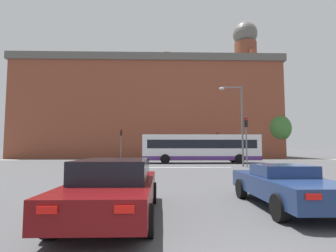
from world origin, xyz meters
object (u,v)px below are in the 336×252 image
traffic_light_far_right (218,141)px  street_lamp_junction (238,117)px  car_roadster_right (285,185)px  traffic_light_far_left (121,140)px  pedestrian_waiting (189,153)px  bus_crossing_lead (201,148)px  traffic_light_near_right (246,134)px  car_saloon_left (114,187)px

traffic_light_far_right → street_lamp_junction: street_lamp_junction is taller
car_roadster_right → traffic_light_far_left: size_ratio=1.14×
traffic_light_far_left → street_lamp_junction: (12.26, -11.52, 1.72)m
traffic_light_far_right → pedestrian_waiting: (-3.78, 0.92, -1.54)m
bus_crossing_lead → pedestrian_waiting: bearing=3.6°
traffic_light_near_right → street_lamp_junction: bearing=134.9°
traffic_light_far_left → traffic_light_near_right: 17.57m
traffic_light_near_right → street_lamp_junction: size_ratio=0.59×
car_saloon_left → car_roadster_right: bearing=10.7°
pedestrian_waiting → street_lamp_junction: bearing=119.9°
traffic_light_far_left → pedestrian_waiting: traffic_light_far_left is taller
bus_crossing_lead → traffic_light_far_left: 11.56m
car_roadster_right → traffic_light_near_right: traffic_light_near_right is taller
traffic_light_near_right → traffic_light_far_right: 12.21m
traffic_light_far_left → traffic_light_near_right: bearing=-43.3°
car_roadster_right → street_lamp_junction: bearing=77.4°
traffic_light_far_right → street_lamp_junction: size_ratio=0.50×
car_roadster_right → traffic_light_far_left: traffic_light_far_left is taller
car_roadster_right → bus_crossing_lead: bus_crossing_lead is taller
traffic_light_near_right → car_roadster_right: bearing=-104.4°
traffic_light_far_left → traffic_light_far_right: 12.92m
traffic_light_near_right → pedestrian_waiting: traffic_light_near_right is taller
bus_crossing_lead → street_lamp_junction: (2.66, -5.16, 2.81)m
traffic_light_far_left → pedestrian_waiting: size_ratio=2.46×
traffic_light_near_right → pedestrian_waiting: 13.76m
car_saloon_left → traffic_light_far_right: size_ratio=1.35×
car_saloon_left → street_lamp_junction: (8.11, 16.60, 3.72)m
traffic_light_near_right → traffic_light_far_right: (0.13, 12.21, -0.38)m
street_lamp_junction → traffic_light_far_right: bearing=86.8°
car_saloon_left → traffic_light_near_right: size_ratio=1.15×
traffic_light_near_right → pedestrian_waiting: bearing=105.5°
traffic_light_far_left → car_roadster_right: bearing=-71.9°
bus_crossing_lead → traffic_light_far_right: 7.36m
bus_crossing_lead → pedestrian_waiting: size_ratio=7.60×
car_roadster_right → traffic_light_near_right: 15.80m
car_roadster_right → street_lamp_junction: size_ratio=0.63×
traffic_light_near_right → traffic_light_far_right: traffic_light_near_right is taller
car_saloon_left → bus_crossing_lead: bearing=75.7°
bus_crossing_lead → traffic_light_far_left: bearing=56.5°
traffic_light_far_right → street_lamp_junction: (-0.66, -11.68, 1.95)m
traffic_light_far_left → traffic_light_near_right: size_ratio=0.94×
car_saloon_left → pedestrian_waiting: bearing=80.1°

